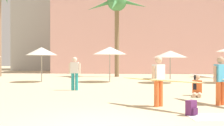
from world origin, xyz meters
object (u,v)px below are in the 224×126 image
(person_mid_left, at_px, (75,72))
(beach_towel, at_px, (221,117))
(cafe_umbrella_2, at_px, (110,51))
(person_near_right, at_px, (197,88))
(cafe_umbrella_3, at_px, (42,51))
(backpack, at_px, (191,108))
(cafe_umbrella_4, at_px, (170,54))
(palm_tree_center, at_px, (117,7))
(person_far_right, at_px, (159,80))
(person_far_left, at_px, (219,78))

(person_mid_left, bearing_deg, beach_towel, -139.34)
(cafe_umbrella_2, xyz_separation_m, person_near_right, (4.43, -7.38, -1.85))
(cafe_umbrella_3, xyz_separation_m, person_near_right, (9.13, -6.93, -1.81))
(person_near_right, xyz_separation_m, person_mid_left, (-5.69, 1.80, 0.60))
(backpack, bearing_deg, cafe_umbrella_4, 130.64)
(palm_tree_center, bearing_deg, cafe_umbrella_2, -90.36)
(beach_towel, height_order, backpack, backpack)
(backpack, bearing_deg, person_mid_left, 170.77)
(person_far_right, bearing_deg, palm_tree_center, -35.63)
(cafe_umbrella_3, xyz_separation_m, beach_towel, (8.82, -11.56, -2.13))
(palm_tree_center, bearing_deg, person_mid_left, -96.23)
(backpack, relative_size, person_mid_left, 0.25)
(palm_tree_center, xyz_separation_m, cafe_umbrella_4, (4.04, -6.74, -4.36))
(palm_tree_center, distance_m, cafe_umbrella_4, 8.99)
(cafe_umbrella_2, xyz_separation_m, person_far_right, (2.59, -10.50, -1.27))
(cafe_umbrella_3, xyz_separation_m, backpack, (8.08, -11.37, -1.93))
(backpack, xyz_separation_m, person_far_right, (-0.80, 1.33, 0.70))
(cafe_umbrella_2, distance_m, backpack, 12.46)
(person_far_right, relative_size, person_far_left, 0.89)
(palm_tree_center, distance_m, person_near_right, 15.54)
(cafe_umbrella_2, distance_m, person_mid_left, 5.86)
(cafe_umbrella_2, xyz_separation_m, cafe_umbrella_4, (4.08, -0.45, -0.25))
(palm_tree_center, xyz_separation_m, person_near_right, (4.39, -13.67, -5.96))
(backpack, bearing_deg, person_near_right, 120.85)
(cafe_umbrella_2, relative_size, person_far_left, 0.83)
(cafe_umbrella_3, bearing_deg, person_far_right, -54.06)
(palm_tree_center, xyz_separation_m, person_mid_left, (-1.30, -11.87, -5.36))
(backpack, distance_m, person_far_left, 2.55)
(cafe_umbrella_2, relative_size, cafe_umbrella_3, 1.01)
(cafe_umbrella_4, bearing_deg, palm_tree_center, 120.92)
(cafe_umbrella_2, distance_m, cafe_umbrella_3, 4.72)
(cafe_umbrella_2, bearing_deg, backpack, -74.02)
(person_far_left, bearing_deg, person_mid_left, -155.70)
(beach_towel, xyz_separation_m, person_far_left, (0.58, 2.26, 0.89))
(beach_towel, relative_size, person_far_left, 0.58)
(palm_tree_center, height_order, cafe_umbrella_2, palm_tree_center)
(cafe_umbrella_4, distance_m, person_near_right, 7.12)
(person_far_right, bearing_deg, cafe_umbrella_3, -8.32)
(cafe_umbrella_4, height_order, beach_towel, cafe_umbrella_4)
(person_far_right, bearing_deg, person_mid_left, -6.20)
(person_far_left, xyz_separation_m, person_mid_left, (-5.96, 4.16, 0.02))
(cafe_umbrella_3, relative_size, person_far_right, 0.92)
(cafe_umbrella_2, relative_size, person_mid_left, 1.45)
(cafe_umbrella_4, relative_size, person_near_right, 2.34)
(backpack, relative_size, person_far_right, 0.16)
(person_far_left, bearing_deg, beach_towel, -45.21)
(person_near_right, bearing_deg, beach_towel, 8.61)
(cafe_umbrella_2, xyz_separation_m, cafe_umbrella_3, (-4.70, -0.45, -0.04))
(palm_tree_center, bearing_deg, backpack, -79.53)
(beach_towel, bearing_deg, person_far_left, 75.54)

